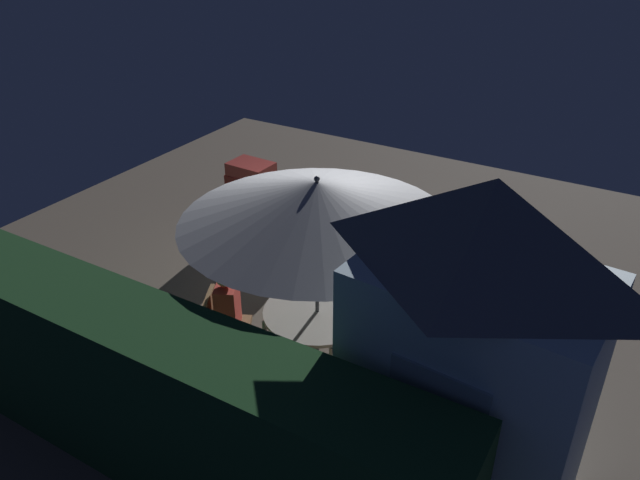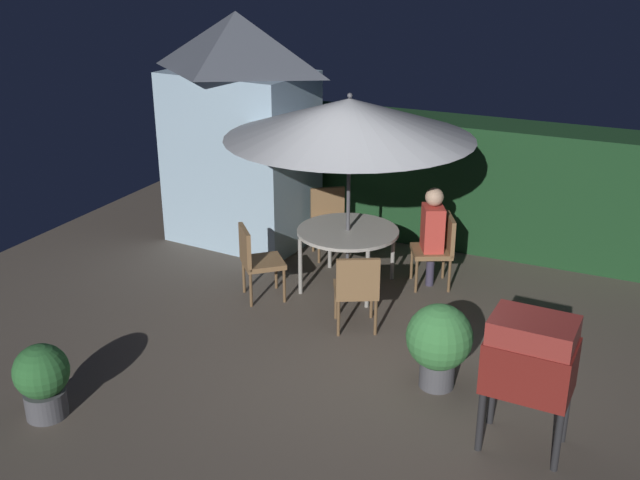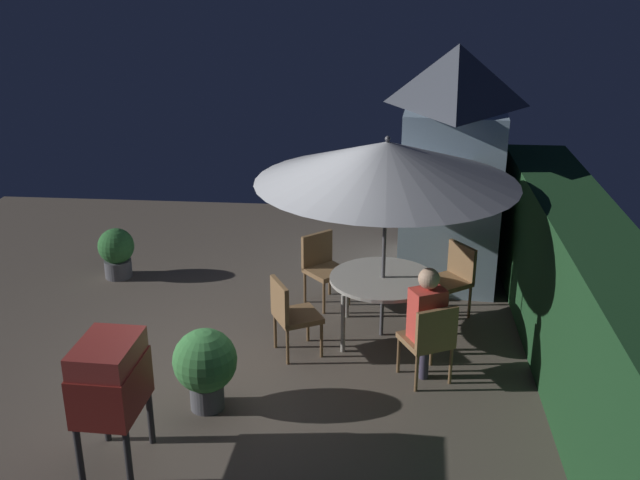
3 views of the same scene
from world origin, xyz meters
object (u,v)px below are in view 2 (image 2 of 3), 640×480
potted_plant_by_grill (42,378)px  person_in_red (433,226)px  garden_shed (240,128)px  patio_table (348,234)px  chair_toward_house (357,287)px  bbq_grill (530,358)px  chair_toward_hedge (256,258)px  chair_far_side (329,217)px  chair_near_shed (439,246)px  potted_plant_by_shed (439,341)px  patio_umbrella (350,118)px

potted_plant_by_grill → person_in_red: (2.29, 4.10, 0.40)m
garden_shed → patio_table: size_ratio=2.55×
chair_toward_house → bbq_grill: bearing=-32.2°
bbq_grill → chair_toward_hedge: bbq_grill is taller
patio_table → chair_far_side: size_ratio=1.36×
bbq_grill → chair_near_shed: bbq_grill is taller
garden_shed → patio_table: (1.98, -0.88, -0.91)m
potted_plant_by_shed → potted_plant_by_grill: size_ratio=1.20×
bbq_grill → chair_toward_hedge: (-3.41, 1.52, -0.33)m
chair_near_shed → potted_plant_by_grill: 4.77m
garden_shed → chair_toward_house: garden_shed is taller
patio_table → chair_toward_house: (0.53, -1.00, -0.16)m
potted_plant_by_grill → chair_toward_house: bearing=54.2°
potted_plant_by_grill → patio_umbrella: bearing=69.3°
chair_toward_house → potted_plant_by_shed: 1.32m
patio_umbrella → chair_far_side: patio_umbrella is taller
chair_near_shed → potted_plant_by_shed: bearing=-73.2°
patio_table → chair_toward_house: chair_toward_house is taller
chair_toward_house → potted_plant_by_grill: chair_toward_house is taller
bbq_grill → chair_near_shed: bearing=119.6°
patio_table → chair_toward_hedge: size_ratio=1.36×
garden_shed → person_in_red: size_ratio=2.48×
patio_table → person_in_red: 1.03m
patio_table → chair_far_side: chair_far_side is taller
garden_shed → chair_near_shed: garden_shed is taller
chair_toward_house → chair_far_side: bearing=121.9°
chair_near_shed → chair_toward_house: size_ratio=1.00×
bbq_grill → person_in_red: 3.20m
chair_near_shed → chair_far_side: (-1.62, 0.36, 0.00)m
chair_toward_hedge → bbq_grill: bearing=-24.1°
chair_toward_house → patio_umbrella: bearing=117.8°
bbq_grill → potted_plant_by_grill: size_ratio=1.71×
garden_shed → bbq_grill: (4.55, -3.17, -0.75)m
chair_near_shed → potted_plant_by_shed: size_ratio=1.07×
garden_shed → potted_plant_by_grill: size_ratio=4.46×
chair_toward_hedge → person_in_red: 2.15m
chair_far_side → chair_toward_house: bearing=-58.1°
potted_plant_by_grill → person_in_red: 4.72m
chair_near_shed → chair_toward_hedge: (-1.83, -1.26, 0.00)m
garden_shed → bbq_grill: 5.59m
bbq_grill → potted_plant_by_shed: (-0.91, 0.59, -0.36)m
chair_far_side → potted_plant_by_grill: 4.57m
patio_table → potted_plant_by_grill: 3.91m
patio_umbrella → chair_far_side: bearing=126.3°
chair_far_side → chair_toward_hedge: same height
bbq_grill → chair_toward_house: bearing=147.8°
chair_near_shed → chair_far_side: bearing=167.4°
chair_near_shed → potted_plant_by_grill: (-2.37, -4.14, -0.14)m
patio_table → chair_near_shed: 1.12m
garden_shed → chair_toward_house: (2.51, -1.88, -1.08)m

